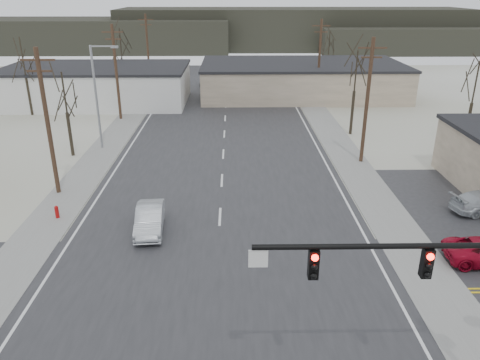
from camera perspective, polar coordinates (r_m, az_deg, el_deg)
The scene contains 27 objects.
ground at distance 22.82m, azimuth -2.95°, elevation -13.69°, with size 140.00×140.00×0.00m, color silver.
main_road at distance 36.03m, azimuth -2.19°, elevation 0.54°, with size 18.00×110.00×0.05m, color #27272A.
cross_road at distance 22.81m, azimuth -2.96°, elevation -13.65°, with size 90.00×10.00×0.04m, color #27272A.
sidewalk_left at distance 42.28m, azimuth -16.59°, elevation 2.97°, with size 3.00×90.00×0.06m, color gray.
sidewalk_right at distance 41.85m, azimuth 12.64°, elevation 3.17°, with size 3.00×90.00×0.06m, color gray.
traffic_signal_mast at distance 16.61m, azimuth 24.91°, elevation -11.82°, with size 8.95×0.43×7.20m.
fire_hydrant at distance 31.45m, azimuth -21.43°, elevation -3.64°, with size 0.24×0.24×0.87m.
building_left_far at distance 61.83m, azimuth -17.03°, elevation 11.04°, with size 22.30×12.30×4.50m.
building_right_far at distance 64.09m, azimuth 7.49°, elevation 12.10°, with size 26.30×14.30×4.30m.
upole_left_b at distance 33.85m, azimuth -22.43°, elevation 6.67°, with size 2.20×0.30×10.00m.
upole_left_c at distance 52.56m, azimuth -14.85°, elevation 12.71°, with size 2.20×0.30×10.00m.
upole_left_d at distance 71.97m, azimuth -11.19°, elevation 15.47°, with size 2.20×0.30×10.00m.
upole_right_a at distance 38.83m, azimuth 15.25°, elevation 9.43°, with size 2.20×0.30×10.00m.
upole_right_b at distance 59.95m, azimuth 9.64°, elevation 14.25°, with size 2.20×0.30×10.00m.
streetlight_main at distance 42.89m, azimuth -16.93°, elevation 10.24°, with size 2.40×0.25×9.00m.
tree_left_near at distance 41.66m, azimuth -20.61°, elevation 9.65°, with size 3.30×3.30×7.35m.
tree_right_mid at distance 46.54m, azimuth 13.94°, elevation 12.50°, with size 3.74×3.74×8.33m.
tree_left_far at distance 66.50m, azimuth -14.34°, elevation 15.59°, with size 3.96×3.96×8.82m.
tree_right_far at distance 72.26m, azimuth 10.81°, elevation 15.80°, with size 3.52×3.52×7.84m.
tree_lot at distance 46.29m, azimuth 26.76°, elevation 10.30°, with size 3.52×3.52×7.84m.
tree_left_mid at distance 57.64m, azimuth -24.96°, elevation 13.28°, with size 3.96×3.96×8.82m.
hill_left at distance 116.52m, azimuth -19.64°, elevation 16.31°, with size 70.00×18.00×7.00m, color #333026.
hill_center at distance 115.64m, azimuth 6.44°, elevation 17.86°, with size 80.00×18.00×9.00m, color #333026.
hill_right at distance 119.52m, azimuth 24.31°, elevation 15.42°, with size 60.00×18.00×5.50m, color #333026.
sedan_crossing at distance 28.24m, azimuth -10.96°, elevation -4.67°, with size 1.54×4.42×1.46m, color #A1A6AB.
car_far_a at distance 68.00m, azimuth 3.52°, elevation 11.62°, with size 1.95×4.81×1.40m, color black.
car_far_b at distance 70.55m, azimuth -4.17°, elevation 11.98°, with size 1.61×3.99×1.36m, color black.
Camera 1 is at (0.85, -18.42, 13.44)m, focal length 35.00 mm.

